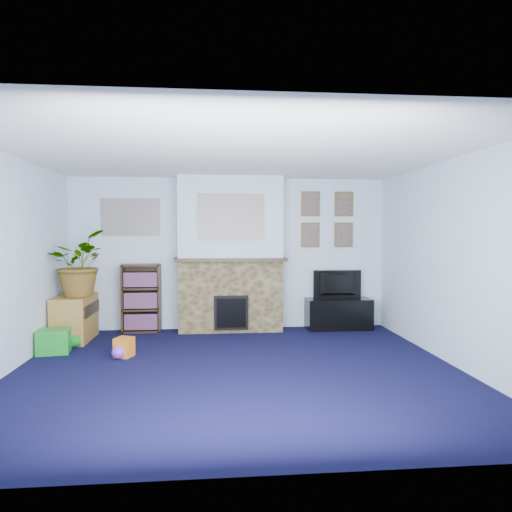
{
  "coord_description": "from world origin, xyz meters",
  "views": [
    {
      "loc": [
        -0.25,
        -5.04,
        1.54
      ],
      "look_at": [
        0.3,
        0.98,
        1.23
      ],
      "focal_mm": 32.0,
      "sensor_mm": 36.0,
      "label": 1
    }
  ],
  "objects": [
    {
      "name": "wall_front",
      "position": [
        0.0,
        -2.25,
        1.2
      ],
      "size": [
        5.0,
        0.04,
        2.4
      ],
      "primitive_type": "cube",
      "color": "silver",
      "rests_on": "ground"
    },
    {
      "name": "wall_right",
      "position": [
        2.5,
        0.0,
        1.2
      ],
      "size": [
        0.04,
        4.5,
        2.4
      ],
      "primitive_type": "cube",
      "color": "silver",
      "rests_on": "ground"
    },
    {
      "name": "television",
      "position": [
        1.72,
        2.05,
        0.71
      ],
      "size": [
        0.78,
        0.13,
        0.45
      ],
      "primitive_type": "imported",
      "rotation": [
        0.0,
        0.0,
        3.11
      ],
      "color": "black",
      "rests_on": "tv_stand"
    },
    {
      "name": "green_crate",
      "position": [
        -2.3,
        0.91,
        0.14
      ],
      "size": [
        0.43,
        0.37,
        0.31
      ],
      "primitive_type": "cube",
      "rotation": [
        0.0,
        0.0,
        0.17
      ],
      "color": "#198C26",
      "rests_on": "ground"
    },
    {
      "name": "mantel_clock",
      "position": [
        -0.04,
        2.0,
        1.22
      ],
      "size": [
        0.09,
        0.05,
        0.13
      ],
      "primitive_type": "cube",
      "color": "gold",
      "rests_on": "chimney_breast"
    },
    {
      "name": "tv_stand",
      "position": [
        1.72,
        2.03,
        0.23
      ],
      "size": [
        1.02,
        0.43,
        0.48
      ],
      "primitive_type": "cube",
      "color": "black",
      "rests_on": "ground"
    },
    {
      "name": "collage_left",
      "position": [
        -1.55,
        2.23,
        1.78
      ],
      "size": [
        0.9,
        0.03,
        0.58
      ],
      "primitive_type": "cube",
      "color": "gray",
      "rests_on": "wall_back"
    },
    {
      "name": "floor",
      "position": [
        0.0,
        0.0,
        0.0
      ],
      "size": [
        5.0,
        4.5,
        0.01
      ],
      "primitive_type": "cube",
      "color": "black",
      "rests_on": "ground"
    },
    {
      "name": "portrait_tl",
      "position": [
        1.3,
        2.23,
        2.0
      ],
      "size": [
        0.3,
        0.03,
        0.4
      ],
      "primitive_type": "cube",
      "color": "brown",
      "rests_on": "wall_back"
    },
    {
      "name": "toy_tube",
      "position": [
        -2.21,
        1.2,
        0.07
      ],
      "size": [
        0.35,
        0.15,
        0.2
      ],
      "primitive_type": "cylinder",
      "rotation": [
        0.0,
        1.43,
        0.0
      ],
      "color": "#198C26",
      "rests_on": "ground"
    },
    {
      "name": "portrait_br",
      "position": [
        1.85,
        2.23,
        1.5
      ],
      "size": [
        0.3,
        0.03,
        0.4
      ],
      "primitive_type": "cube",
      "color": "brown",
      "rests_on": "wall_back"
    },
    {
      "name": "toy_ball",
      "position": [
        -1.42,
        0.57,
        0.09
      ],
      "size": [
        0.16,
        0.16,
        0.16
      ],
      "primitive_type": "sphere",
      "color": "purple",
      "rests_on": "ground"
    },
    {
      "name": "mantel_can",
      "position": [
        0.72,
        2.0,
        1.21
      ],
      "size": [
        0.06,
        0.06,
        0.12
      ],
      "primitive_type": "cylinder",
      "color": "orange",
      "rests_on": "chimney_breast"
    },
    {
      "name": "ceiling",
      "position": [
        0.0,
        0.0,
        2.4
      ],
      "size": [
        5.0,
        4.5,
        0.01
      ],
      "primitive_type": "cube",
      "color": "white",
      "rests_on": "wall_back"
    },
    {
      "name": "chimney_breast",
      "position": [
        0.0,
        2.05,
        1.18
      ],
      "size": [
        1.72,
        0.5,
        2.4
      ],
      "color": "brown",
      "rests_on": "ground"
    },
    {
      "name": "mantel_teddy",
      "position": [
        -0.56,
        2.0,
        1.22
      ],
      "size": [
        0.12,
        0.12,
        0.12
      ],
      "primitive_type": "sphere",
      "color": "slate",
      "rests_on": "chimney_breast"
    },
    {
      "name": "bookshelf",
      "position": [
        -1.38,
        2.11,
        0.5
      ],
      "size": [
        0.58,
        0.28,
        1.05
      ],
      "color": "black",
      "rests_on": "ground"
    },
    {
      "name": "mantel_candle",
      "position": [
        0.31,
        2.0,
        1.23
      ],
      "size": [
        0.05,
        0.05,
        0.16
      ],
      "primitive_type": "cylinder",
      "color": "#B2BFC6",
      "rests_on": "chimney_breast"
    },
    {
      "name": "wall_back",
      "position": [
        0.0,
        2.25,
        1.2
      ],
      "size": [
        5.0,
        0.04,
        2.4
      ],
      "primitive_type": "cube",
      "color": "silver",
      "rests_on": "ground"
    },
    {
      "name": "portrait_bl",
      "position": [
        1.3,
        2.23,
        1.5
      ],
      "size": [
        0.3,
        0.03,
        0.4
      ],
      "primitive_type": "cube",
      "color": "brown",
      "rests_on": "wall_back"
    },
    {
      "name": "potted_plant",
      "position": [
        -2.19,
        1.56,
        1.11
      ],
      "size": [
        0.93,
        1.01,
        0.94
      ],
      "primitive_type": "imported",
      "rotation": [
        0.0,
        0.0,
        1.84
      ],
      "color": "#26661E",
      "rests_on": "sideboard"
    },
    {
      "name": "toy_block",
      "position": [
        -1.37,
        0.66,
        0.11
      ],
      "size": [
        0.25,
        0.25,
        0.24
      ],
      "primitive_type": "cube",
      "rotation": [
        0.0,
        0.0,
        -0.37
      ],
      "color": "orange",
      "rests_on": "ground"
    },
    {
      "name": "wall_left",
      "position": [
        -2.5,
        0.0,
        1.2
      ],
      "size": [
        0.04,
        4.5,
        2.4
      ],
      "primitive_type": "cube",
      "color": "silver",
      "rests_on": "ground"
    },
    {
      "name": "sideboard",
      "position": [
        -2.24,
        1.61,
        0.35
      ],
      "size": [
        0.46,
        0.82,
        0.64
      ],
      "primitive_type": "cube",
      "color": "olive",
      "rests_on": "ground"
    },
    {
      "name": "collage_main",
      "position": [
        0.0,
        1.84,
        1.78
      ],
      "size": [
        1.0,
        0.03,
        0.68
      ],
      "primitive_type": "cube",
      "color": "gray",
      "rests_on": "chimney_breast"
    },
    {
      "name": "portrait_tr",
      "position": [
        1.85,
        2.23,
        2.0
      ],
      "size": [
        0.3,
        0.03,
        0.4
      ],
      "primitive_type": "cube",
      "color": "brown",
      "rests_on": "wall_back"
    }
  ]
}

